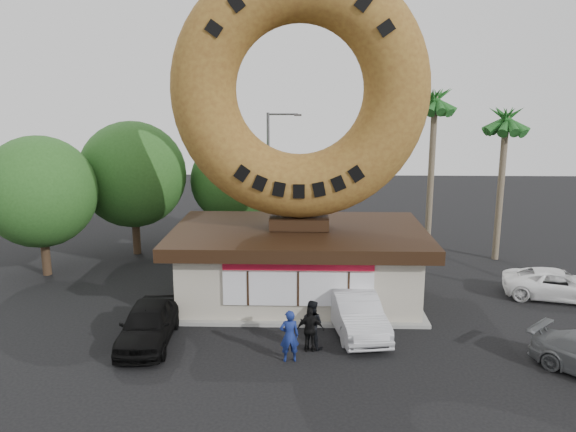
% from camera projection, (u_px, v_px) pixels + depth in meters
% --- Properties ---
extents(ground, '(90.00, 90.00, 0.00)m').
position_uv_depth(ground, '(297.00, 359.00, 19.76)').
color(ground, black).
rests_on(ground, ground).
extents(donut_shop, '(11.20, 7.20, 3.80)m').
position_uv_depth(donut_shop, '(299.00, 261.00, 25.22)').
color(donut_shop, '#B8AF9D').
rests_on(donut_shop, ground).
extents(giant_donut, '(10.95, 2.79, 10.95)m').
position_uv_depth(giant_donut, '(300.00, 90.00, 23.61)').
color(giant_donut, olive).
rests_on(giant_donut, donut_shop).
extents(tree_west, '(6.00, 6.00, 7.65)m').
position_uv_depth(tree_west, '(133.00, 174.00, 31.72)').
color(tree_west, '#473321').
rests_on(tree_west, ground).
extents(tree_mid, '(5.20, 5.20, 6.63)m').
position_uv_depth(tree_mid, '(234.00, 180.00, 33.65)').
color(tree_mid, '#473321').
rests_on(tree_mid, ground).
extents(tree_far, '(5.60, 5.60, 7.14)m').
position_uv_depth(tree_far, '(40.00, 192.00, 27.99)').
color(tree_far, '#473321').
rests_on(tree_far, ground).
extents(palm_near, '(2.60, 2.60, 9.75)m').
position_uv_depth(palm_near, '(435.00, 106.00, 31.39)').
color(palm_near, '#726651').
rests_on(palm_near, ground).
extents(palm_far, '(2.60, 2.60, 8.75)m').
position_uv_depth(palm_far, '(506.00, 125.00, 30.02)').
color(palm_far, '#726651').
rests_on(palm_far, ground).
extents(street_lamp, '(2.11, 0.20, 8.00)m').
position_uv_depth(street_lamp, '(271.00, 171.00, 34.46)').
color(street_lamp, '#59595E').
rests_on(street_lamp, ground).
extents(person_left, '(0.74, 0.55, 1.87)m').
position_uv_depth(person_left, '(289.00, 336.00, 19.44)').
color(person_left, navy).
rests_on(person_left, ground).
extents(person_center, '(1.08, 0.98, 1.83)m').
position_uv_depth(person_center, '(311.00, 324.00, 20.46)').
color(person_center, black).
rests_on(person_center, ground).
extents(person_right, '(0.99, 0.43, 1.68)m').
position_uv_depth(person_right, '(310.00, 330.00, 20.19)').
color(person_right, black).
rests_on(person_right, ground).
extents(car_black, '(2.05, 4.59, 1.53)m').
position_uv_depth(car_black, '(148.00, 324.00, 20.86)').
color(car_black, black).
rests_on(car_black, ground).
extents(car_silver, '(2.47, 5.06, 1.60)m').
position_uv_depth(car_silver, '(355.00, 312.00, 21.95)').
color(car_silver, '#B2B3B8').
rests_on(car_silver, ground).
extents(car_white, '(5.12, 3.28, 1.31)m').
position_uv_depth(car_white, '(558.00, 285.00, 25.45)').
color(car_white, white).
rests_on(car_white, ground).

